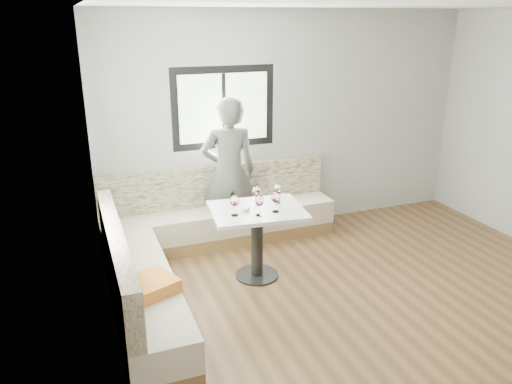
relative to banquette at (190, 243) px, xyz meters
The scene contains 10 objects.
room 2.42m from the banquette, 45.72° to the right, with size 5.01×5.01×2.81m.
banquette is the anchor object (origin of this frame).
table 0.80m from the banquette, 31.31° to the right, with size 1.04×0.85×0.79m.
person 1.03m from the banquette, 40.79° to the left, with size 0.67×0.44×1.84m, color #4A4D47.
olive_ramekin 0.80m from the banquette, 37.80° to the right, with size 0.11×0.11×0.04m.
wine_glass_a 0.86m from the banquette, 53.03° to the right, with size 0.10×0.10×0.22m.
wine_glass_b 1.03m from the banquette, 43.59° to the right, with size 0.10×0.10×0.22m.
wine_glass_c 1.14m from the banquette, 34.27° to the right, with size 0.10×0.10×0.22m.
wine_glass_d 0.96m from the banquette, 24.20° to the right, with size 0.10×0.10×0.22m.
wine_glass_e 1.14m from the banquette, 18.51° to the right, with size 0.10×0.10×0.22m.
Camera 1 is at (-2.69, -3.31, 2.70)m, focal length 35.00 mm.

